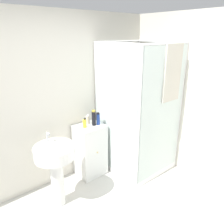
{
  "coord_description": "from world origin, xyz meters",
  "views": [
    {
      "loc": [
        -1.3,
        -1.13,
        2.19
      ],
      "look_at": [
        0.55,
        1.08,
        1.15
      ],
      "focal_mm": 35.0,
      "sensor_mm": 36.0,
      "label": 1
    }
  ],
  "objects_px": {
    "sink": "(56,162)",
    "soap_dispenser": "(85,123)",
    "lotion_bottle_white": "(88,120)",
    "shampoo_bottle_tall_black": "(94,118)",
    "shampoo_bottle_blue": "(98,119)"
  },
  "relations": [
    {
      "from": "sink",
      "to": "soap_dispenser",
      "type": "bearing_deg",
      "value": 24.05
    },
    {
      "from": "sink",
      "to": "lotion_bottle_white",
      "type": "height_order",
      "value": "lotion_bottle_white"
    },
    {
      "from": "shampoo_bottle_tall_black",
      "to": "shampoo_bottle_blue",
      "type": "bearing_deg",
      "value": -19.08
    },
    {
      "from": "soap_dispenser",
      "to": "shampoo_bottle_tall_black",
      "type": "distance_m",
      "value": 0.17
    },
    {
      "from": "soap_dispenser",
      "to": "shampoo_bottle_blue",
      "type": "distance_m",
      "value": 0.23
    },
    {
      "from": "soap_dispenser",
      "to": "shampoo_bottle_blue",
      "type": "xyz_separation_m",
      "value": [
        0.22,
        -0.04,
        0.03
      ]
    },
    {
      "from": "sink",
      "to": "soap_dispenser",
      "type": "height_order",
      "value": "soap_dispenser"
    },
    {
      "from": "shampoo_bottle_blue",
      "to": "lotion_bottle_white",
      "type": "distance_m",
      "value": 0.17
    },
    {
      "from": "shampoo_bottle_blue",
      "to": "lotion_bottle_white",
      "type": "height_order",
      "value": "shampoo_bottle_blue"
    },
    {
      "from": "sink",
      "to": "lotion_bottle_white",
      "type": "xyz_separation_m",
      "value": [
        0.76,
        0.37,
        0.27
      ]
    },
    {
      "from": "sink",
      "to": "shampoo_bottle_blue",
      "type": "distance_m",
      "value": 0.95
    },
    {
      "from": "sink",
      "to": "shampoo_bottle_blue",
      "type": "xyz_separation_m",
      "value": [
        0.86,
        0.25,
        0.3
      ]
    },
    {
      "from": "shampoo_bottle_blue",
      "to": "sink",
      "type": "bearing_deg",
      "value": -164.16
    },
    {
      "from": "soap_dispenser",
      "to": "shampoo_bottle_blue",
      "type": "relative_size",
      "value": 0.8
    },
    {
      "from": "soap_dispenser",
      "to": "lotion_bottle_white",
      "type": "xyz_separation_m",
      "value": [
        0.12,
        0.09,
        0.0
      ]
    }
  ]
}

